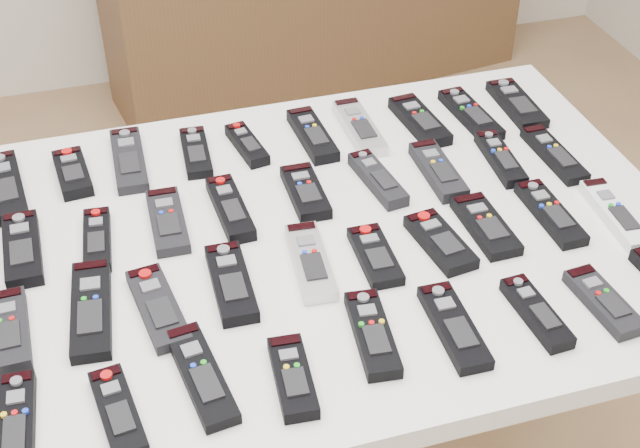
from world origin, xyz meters
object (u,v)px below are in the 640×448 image
object	(u,v)px
remote_21	(158,307)
remote_23	(311,262)
remote_27	(550,213)
remote_13	(230,209)
remote_7	(420,121)
remote_2	(129,160)
remote_35	(536,313)
table	(320,259)
remote_6	(359,128)
remote_25	(440,242)
remote_14	(305,192)
remote_17	(500,159)
remote_16	(438,171)
remote_18	(554,155)
remote_5	(312,135)
remote_3	(196,152)
remote_4	(247,145)
remote_19	(8,331)
remote_29	(16,425)
remote_1	(73,173)
remote_12	(168,221)
remote_15	(378,179)
remote_24	(375,256)
remote_33	(372,334)
remote_31	(201,375)
remote_10	(22,249)
remote_20	(91,309)
remote_22	(231,283)
remote_30	(118,412)
remote_34	(454,327)
remote_36	(604,302)
remote_26	(486,226)
remote_8	(471,114)
remote_32	(293,377)
remote_9	(517,104)

from	to	relation	value
remote_21	remote_23	size ratio (longest dim) A/B	0.99
remote_23	remote_27	bearing A→B (deg)	5.40
remote_13	remote_7	bearing A→B (deg)	19.96
remote_2	remote_35	size ratio (longest dim) A/B	1.29
table	remote_6	xyz separation A→B (m)	(0.17, 0.28, 0.07)
table	remote_25	distance (m)	0.22
remote_14	remote_17	world-z (taller)	same
remote_6	remote_16	distance (m)	0.20
remote_2	remote_18	bearing A→B (deg)	-13.21
table	remote_5	distance (m)	0.30
remote_3	remote_17	xyz separation A→B (m)	(0.55, -0.19, 0.00)
remote_21	remote_27	size ratio (longest dim) A/B	1.02
remote_5	remote_14	world-z (taller)	remote_5
remote_4	remote_19	size ratio (longest dim) A/B	0.84
remote_14	remote_29	xyz separation A→B (m)	(-0.51, -0.39, -0.00)
remote_1	remote_12	xyz separation A→B (m)	(0.15, -0.19, -0.00)
remote_15	remote_19	xyz separation A→B (m)	(-0.66, -0.21, 0.00)
remote_12	remote_18	distance (m)	0.74
remote_19	remote_25	size ratio (longest dim) A/B	1.08
remote_14	remote_24	bearing A→B (deg)	-72.17
remote_7	remote_12	world-z (taller)	remote_7
remote_27	remote_33	world-z (taller)	remote_33
remote_18	remote_24	bearing A→B (deg)	-158.33
remote_31	remote_14	bearing A→B (deg)	47.88
remote_12	remote_25	distance (m)	0.47
remote_10	remote_20	world-z (taller)	remote_10
remote_22	remote_30	distance (m)	0.29
remote_18	remote_5	bearing A→B (deg)	153.63
remote_7	remote_16	distance (m)	0.18
remote_29	remote_22	bearing A→B (deg)	33.54
remote_7	remote_3	bearing A→B (deg)	172.22
remote_34	remote_36	xyz separation A→B (m)	(0.24, -0.02, 0.00)
remote_10	remote_23	size ratio (longest dim) A/B	0.98
remote_3	remote_12	size ratio (longest dim) A/B	0.91
remote_27	remote_19	bearing A→B (deg)	-178.95
remote_3	remote_26	xyz separation A→B (m)	(0.43, -0.37, 0.00)
remote_8	remote_17	world-z (taller)	same
remote_25	remote_3	bearing A→B (deg)	123.92
remote_21	remote_27	xyz separation A→B (m)	(0.69, 0.04, -0.00)
remote_5	remote_21	distance (m)	0.54
remote_22	remote_32	world-z (taller)	same
remote_3	remote_9	size ratio (longest dim) A/B	0.87
remote_30	remote_21	bearing A→B (deg)	59.15
remote_15	remote_24	world-z (taller)	remote_15
remote_5	remote_15	size ratio (longest dim) A/B	1.08
remote_29	remote_9	bearing A→B (deg)	32.64
remote_19	remote_30	size ratio (longest dim) A/B	1.06
remote_15	remote_10	bearing A→B (deg)	174.32
remote_22	remote_23	bearing A→B (deg)	8.33
remote_17	remote_23	xyz separation A→B (m)	(-0.43, -0.18, -0.00)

